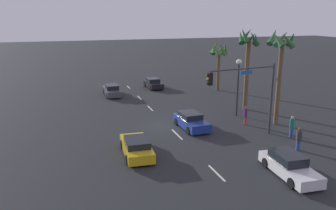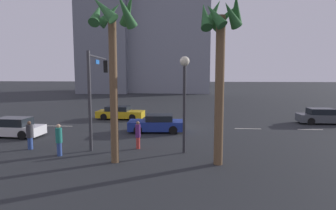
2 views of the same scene
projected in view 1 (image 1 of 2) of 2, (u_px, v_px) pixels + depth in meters
The scene contains 19 objects.
ground_plane at pixel (168, 126), 30.86m from camera, with size 220.00×220.00×0.00m, color #232628.
lane_stripe_0 at pixel (129, 87), 47.42m from camera, with size 1.91×0.14×0.01m, color silver.
lane_stripe_1 at pixel (139, 98), 41.34m from camera, with size 2.05×0.14×0.01m, color silver.
lane_stripe_2 at pixel (150, 108), 36.69m from camera, with size 2.18×0.14×0.01m, color silver.
lane_stripe_3 at pixel (177, 134), 28.70m from camera, with size 2.58×0.14×0.01m, color silver.
lane_stripe_4 at pixel (217, 173), 21.71m from camera, with size 2.40×0.14×0.01m, color silver.
car_0 at pixel (112, 90), 42.40m from camera, with size 4.50×1.79×1.40m.
car_1 at pixel (137, 147), 24.39m from camera, with size 4.75×2.13×1.28m.
car_2 at pixel (191, 121), 30.19m from camera, with size 4.42×2.11×1.36m.
car_3 at pixel (153, 84), 46.76m from camera, with size 4.05×1.99×1.31m.
car_4 at pixel (289, 166), 21.27m from camera, with size 4.79×2.02×1.40m.
traffic_signal at pixel (250, 88), 27.02m from camera, with size 0.99×6.32×5.97m.
streetlamp at pixel (238, 76), 33.11m from camera, with size 0.56×0.56×5.62m.
pedestrian_0 at pixel (246, 115), 31.07m from camera, with size 0.45×0.45×1.73m.
pedestrian_1 at pixel (299, 138), 25.17m from camera, with size 0.43×0.43×1.75m.
pedestrian_2 at pixel (292, 126), 27.75m from camera, with size 0.48×0.48×1.83m.
palm_tree_0 at pixel (248, 51), 34.76m from camera, with size 2.28×2.41×8.51m.
palm_tree_1 at pixel (219, 54), 44.26m from camera, with size 2.80×2.77×6.53m.
palm_tree_3 at pixel (281, 54), 29.83m from camera, with size 2.46×2.50×8.70m.
Camera 1 is at (27.91, -9.04, 9.75)m, focal length 36.57 mm.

